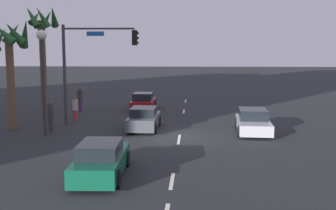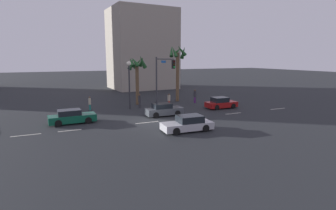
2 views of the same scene
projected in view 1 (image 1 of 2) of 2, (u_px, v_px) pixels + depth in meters
The scene contains 16 objects.
ground_plane at pixel (179, 137), 22.77m from camera, with size 220.00×220.00×0.00m, color #232628.
lane_stripe_2 at pixel (172, 181), 14.95m from camera, with size 1.96×0.14×0.01m, color silver.
lane_stripe_3 at pixel (179, 139), 22.08m from camera, with size 2.40×0.14×0.01m, color silver.
lane_stripe_4 at pixel (184, 111), 32.46m from camera, with size 2.14×0.14×0.01m, color silver.
lane_stripe_5 at pixel (186, 101), 39.26m from camera, with size 2.29×0.14×0.01m, color silver.
car_0 at pixel (101, 160), 15.45m from camera, with size 4.44×1.92×1.37m.
car_1 at pixel (253, 122), 23.95m from camera, with size 4.54×2.09×1.36m.
car_2 at pixel (144, 119), 24.85m from camera, with size 4.11×1.81×1.38m.
car_4 at pixel (143, 102), 33.21m from camera, with size 3.97×1.85×1.41m.
traffic_signal at pixel (89, 58), 25.95m from camera, with size 0.54×4.88×6.42m.
streetlamp at pixel (43, 62), 22.44m from camera, with size 0.56×0.56×5.90m.
pedestrian_0 at pixel (50, 116), 24.18m from camera, with size 0.46×0.46×1.80m.
pedestrian_1 at pixel (75, 108), 28.09m from camera, with size 0.47×0.47×1.66m.
pedestrian_3 at pixel (80, 99), 32.54m from camera, with size 0.56×0.56×1.89m.
palm_tree_0 at pixel (9, 49), 24.36m from camera, with size 2.62×2.79×6.76m.
palm_tree_1 at pixel (43, 37), 30.41m from camera, with size 2.56×2.48×8.15m.
Camera 1 is at (-22.35, -0.76, 4.70)m, focal length 43.58 mm.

